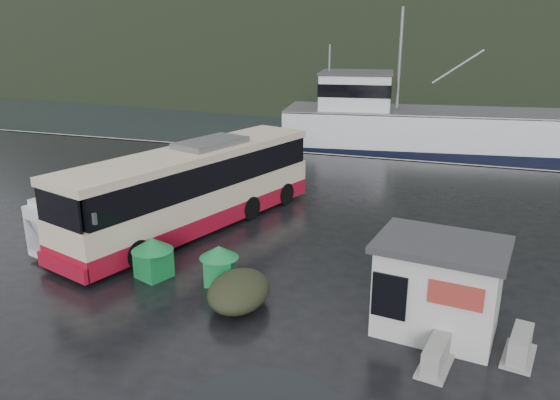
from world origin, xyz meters
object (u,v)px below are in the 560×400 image
(waste_bin_left, at_px, (155,277))
(fishing_trawler, at_px, (437,137))
(waste_bin_right, at_px, (220,282))
(white_van, at_px, (105,242))
(coach_bus, at_px, (197,227))
(ticket_kiosk, at_px, (434,330))
(jersey_barrier_b, at_px, (518,358))
(jersey_barrier_a, at_px, (435,368))
(dome_tent, at_px, (239,306))

(waste_bin_left, bearing_deg, fishing_trawler, 75.27)
(waste_bin_right, bearing_deg, white_van, 163.19)
(coach_bus, height_order, waste_bin_right, coach_bus)
(ticket_kiosk, xyz_separation_m, jersey_barrier_b, (2.23, -0.73, 0.00))
(waste_bin_right, height_order, jersey_barrier_b, waste_bin_right)
(jersey_barrier_a, relative_size, jersey_barrier_b, 0.96)
(waste_bin_right, relative_size, ticket_kiosk, 0.38)
(coach_bus, bearing_deg, dome_tent, -35.41)
(ticket_kiosk, bearing_deg, jersey_barrier_b, -10.23)
(white_van, height_order, jersey_barrier_a, white_van)
(ticket_kiosk, height_order, jersey_barrier_b, ticket_kiosk)
(fishing_trawler, bearing_deg, jersey_barrier_a, -94.35)
(dome_tent, bearing_deg, waste_bin_right, 134.29)
(ticket_kiosk, relative_size, fishing_trawler, 0.12)
(coach_bus, distance_m, jersey_barrier_a, 12.97)
(coach_bus, xyz_separation_m, dome_tent, (4.56, -6.00, 0.00))
(waste_bin_left, distance_m, jersey_barrier_b, 11.89)
(fishing_trawler, bearing_deg, dome_tent, -105.51)
(dome_tent, bearing_deg, jersey_barrier_a, -12.94)
(waste_bin_left, relative_size, dome_tent, 0.56)
(coach_bus, xyz_separation_m, jersey_barrier_a, (10.66, -7.40, 0.00))
(waste_bin_left, bearing_deg, coach_bus, 100.20)
(dome_tent, distance_m, jersey_barrier_a, 6.25)
(ticket_kiosk, relative_size, jersey_barrier_b, 2.34)
(fishing_trawler, bearing_deg, waste_bin_right, -108.26)
(ticket_kiosk, bearing_deg, jersey_barrier_a, -77.90)
(dome_tent, xyz_separation_m, jersey_barrier_a, (6.09, -1.40, 0.00))
(waste_bin_left, xyz_separation_m, fishing_trawler, (7.81, 29.73, 0.00))
(dome_tent, bearing_deg, fishing_trawler, 82.29)
(coach_bus, height_order, ticket_kiosk, coach_bus)
(waste_bin_left, relative_size, waste_bin_right, 1.08)
(waste_bin_right, distance_m, fishing_trawler, 29.89)
(coach_bus, xyz_separation_m, jersey_barrier_b, (12.74, -6.21, 0.00))
(coach_bus, xyz_separation_m, waste_bin_left, (0.91, -5.03, 0.00))
(coach_bus, bearing_deg, white_van, -115.90)
(jersey_barrier_a, bearing_deg, waste_bin_left, 166.36)
(fishing_trawler, bearing_deg, coach_bus, -117.25)
(white_van, height_order, waste_bin_left, white_van)
(waste_bin_left, bearing_deg, jersey_barrier_b, -5.70)
(coach_bus, distance_m, waste_bin_left, 5.11)
(white_van, height_order, fishing_trawler, fishing_trawler)
(white_van, relative_size, fishing_trawler, 0.20)
(white_van, relative_size, waste_bin_right, 4.14)
(dome_tent, height_order, jersey_barrier_b, dome_tent)
(dome_tent, height_order, ticket_kiosk, ticket_kiosk)
(jersey_barrier_a, height_order, jersey_barrier_b, jersey_barrier_b)
(coach_bus, xyz_separation_m, waste_bin_right, (3.29, -4.69, 0.00))
(ticket_kiosk, distance_m, jersey_barrier_a, 1.92)
(waste_bin_left, bearing_deg, dome_tent, -14.79)
(white_van, distance_m, fishing_trawler, 29.85)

